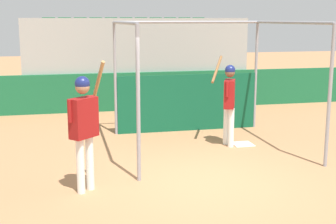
{
  "coord_description": "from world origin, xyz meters",
  "views": [
    {
      "loc": [
        -2.35,
        -7.41,
        2.8
      ],
      "look_at": [
        -0.41,
        1.14,
        1.05
      ],
      "focal_mm": 50.0,
      "sensor_mm": 36.0,
      "label": 1
    }
  ],
  "objects": [
    {
      "name": "outfield_wall",
      "position": [
        0.0,
        6.84,
        0.59
      ],
      "size": [
        24.0,
        0.12,
        1.18
      ],
      "color": "#196038",
      "rests_on": "ground"
    },
    {
      "name": "bleacher_section",
      "position": [
        0.0,
        8.5,
        1.42
      ],
      "size": [
        7.05,
        3.2,
        2.86
      ],
      "color": "#9E9E99",
      "rests_on": "ground"
    },
    {
      "name": "batting_cage",
      "position": [
        0.71,
        3.26,
        1.19
      ],
      "size": [
        3.71,
        3.54,
        2.75
      ],
      "color": "gray",
      "rests_on": "ground"
    },
    {
      "name": "ground_plane",
      "position": [
        0.0,
        0.0,
        0.0
      ],
      "size": [
        60.0,
        60.0,
        0.0
      ],
      "primitive_type": "plane",
      "color": "#A8754C"
    },
    {
      "name": "home_plate",
      "position": [
        1.58,
        2.23,
        0.01
      ],
      "size": [
        0.44,
        0.44,
        0.02
      ],
      "color": "white",
      "rests_on": "ground"
    },
    {
      "name": "player_batter",
      "position": [
        1.22,
        2.24,
        1.11
      ],
      "size": [
        0.6,
        0.97,
        1.97
      ],
      "rotation": [
        0.0,
        0.0,
        1.16
      ],
      "color": "white",
      "rests_on": "ground"
    },
    {
      "name": "player_waiting",
      "position": [
        -2.05,
        0.05,
        1.18
      ],
      "size": [
        0.64,
        0.75,
        2.15
      ],
      "rotation": [
        0.0,
        0.0,
        0.74
      ],
      "color": "white",
      "rests_on": "ground"
    }
  ]
}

